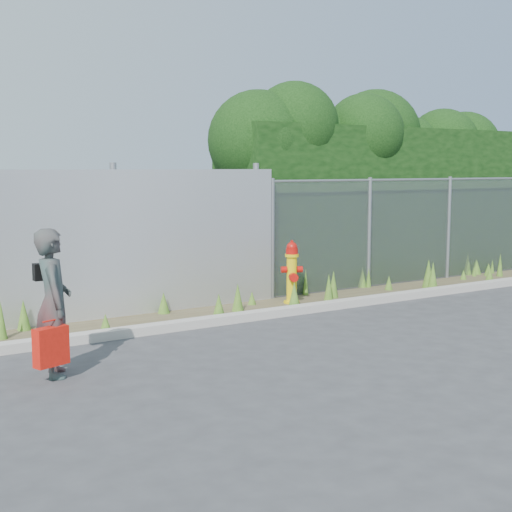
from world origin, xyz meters
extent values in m
plane|color=#39383B|center=(0.00, 0.00, 0.00)|extent=(80.00, 80.00, 0.00)
cube|color=#A59E95|center=(0.00, 1.80, 0.06)|extent=(16.00, 0.22, 0.12)
cube|color=#4E432C|center=(0.00, 2.40, 0.01)|extent=(16.00, 1.20, 0.01)
cone|color=#3E6C20|center=(-2.30, 1.99, 0.14)|extent=(0.18, 0.18, 0.29)
cone|color=#3E6C20|center=(3.19, 2.97, 0.19)|extent=(0.10, 0.10, 0.39)
cone|color=#3E6C20|center=(3.08, 3.03, 0.19)|extent=(0.17, 0.17, 0.38)
cone|color=#3E6C20|center=(5.96, 3.05, 0.23)|extent=(0.16, 0.16, 0.46)
cone|color=#3E6C20|center=(6.22, 2.73, 0.13)|extent=(0.17, 0.17, 0.26)
cone|color=#3E6C20|center=(1.96, 2.48, 0.24)|extent=(0.17, 0.17, 0.48)
cone|color=#3E6C20|center=(-1.05, 2.84, 0.17)|extent=(0.19, 0.19, 0.33)
cone|color=#3E6C20|center=(-3.53, 2.46, 0.25)|extent=(0.14, 0.14, 0.51)
cone|color=#3E6C20|center=(0.46, 2.71, 0.11)|extent=(0.14, 0.14, 0.22)
cone|color=#3E6C20|center=(4.09, 2.34, 0.27)|extent=(0.22, 0.22, 0.54)
cone|color=#3E6C20|center=(-3.15, 2.84, 0.22)|extent=(0.19, 0.19, 0.43)
cone|color=#3E6C20|center=(-0.52, 2.08, 0.19)|extent=(0.20, 0.20, 0.38)
cone|color=#3E6C20|center=(-0.01, 2.37, 0.22)|extent=(0.19, 0.19, 0.45)
cone|color=#3E6C20|center=(1.67, 2.25, 0.24)|extent=(0.17, 0.17, 0.47)
cone|color=#3E6C20|center=(1.71, 2.94, 0.23)|extent=(0.10, 0.10, 0.47)
cone|color=#3E6C20|center=(5.39, 2.65, 0.10)|extent=(0.14, 0.14, 0.20)
cone|color=#3E6C20|center=(0.81, 2.03, 0.22)|extent=(0.21, 0.21, 0.44)
cone|color=#3E6C20|center=(6.17, 3.00, 0.16)|extent=(0.22, 0.22, 0.33)
cone|color=#3E6C20|center=(5.92, 2.83, 0.10)|extent=(0.10, 0.10, 0.20)
cone|color=#3E6C20|center=(3.89, 2.07, 0.12)|extent=(0.15, 0.15, 0.23)
cone|color=#3E6C20|center=(3.92, 2.07, 0.27)|extent=(0.20, 0.20, 0.53)
cone|color=#3E6C20|center=(5.73, 2.29, 0.14)|extent=(0.16, 0.16, 0.28)
cone|color=#3E6C20|center=(6.34, 2.54, 0.24)|extent=(0.13, 0.13, 0.47)
cone|color=#3E6C20|center=(3.31, 2.56, 0.13)|extent=(0.15, 0.15, 0.27)
cone|color=#3E6C20|center=(6.56, 2.90, 0.15)|extent=(0.09, 0.09, 0.29)
cube|color=#B9BBC1|center=(-3.25, 3.00, 1.10)|extent=(8.50, 0.08, 2.20)
cylinder|color=gray|center=(-1.70, 3.12, 1.15)|extent=(0.10, 0.10, 2.30)
cylinder|color=gray|center=(0.80, 3.12, 1.15)|extent=(0.10, 0.10, 2.30)
cube|color=gray|center=(4.25, 3.00, 1.00)|extent=(6.50, 0.03, 2.00)
cylinder|color=gray|center=(4.25, 3.00, 2.00)|extent=(6.50, 0.04, 0.04)
cylinder|color=gray|center=(1.05, 3.00, 1.02)|extent=(0.07, 0.07, 2.05)
cylinder|color=gray|center=(3.20, 3.00, 1.02)|extent=(0.07, 0.07, 2.05)
cylinder|color=gray|center=(5.30, 3.00, 1.02)|extent=(0.07, 0.07, 2.05)
cube|color=black|center=(4.55, 4.00, 1.50)|extent=(7.30, 1.60, 3.00)
sphere|color=black|center=(1.45, 4.08, 2.72)|extent=(1.82, 1.82, 1.82)
sphere|color=black|center=(2.15, 3.92, 2.98)|extent=(1.64, 1.64, 1.64)
sphere|color=black|center=(2.99, 4.26, 2.70)|extent=(1.47, 1.47, 1.47)
sphere|color=black|center=(3.73, 3.80, 2.88)|extent=(1.55, 1.55, 1.55)
sphere|color=black|center=(4.44, 4.26, 2.90)|extent=(1.84, 1.84, 1.84)
sphere|color=black|center=(5.29, 4.21, 2.55)|extent=(1.51, 1.51, 1.51)
sphere|color=black|center=(6.12, 3.99, 2.70)|extent=(1.57, 1.57, 1.57)
sphere|color=black|center=(6.80, 4.00, 2.66)|extent=(1.59, 1.59, 1.59)
cylinder|color=yellow|center=(1.07, 2.47, 0.03)|extent=(0.26, 0.26, 0.06)
cylinder|color=yellow|center=(1.07, 2.47, 0.39)|extent=(0.17, 0.17, 0.79)
cylinder|color=yellow|center=(1.07, 2.47, 0.81)|extent=(0.22, 0.22, 0.05)
cylinder|color=#B20F0A|center=(1.07, 2.47, 0.87)|extent=(0.19, 0.19, 0.09)
sphere|color=#B20F0A|center=(1.07, 2.47, 0.94)|extent=(0.18, 0.18, 0.18)
cylinder|color=#B20F0A|center=(1.07, 2.47, 1.03)|extent=(0.05, 0.05, 0.05)
cylinder|color=#B20F0A|center=(0.94, 2.47, 0.58)|extent=(0.09, 0.10, 0.10)
cylinder|color=#B20F0A|center=(1.20, 2.47, 0.58)|extent=(0.09, 0.10, 0.10)
cylinder|color=#B20F0A|center=(1.07, 2.34, 0.46)|extent=(0.14, 0.11, 0.14)
imported|color=#0F5F59|center=(-3.41, 0.54, 0.80)|extent=(0.49, 0.65, 1.59)
cube|color=#B8140A|center=(-3.52, 0.30, 0.39)|extent=(0.37, 0.14, 0.41)
cylinder|color=#B8140A|center=(-3.52, 0.30, 0.66)|extent=(0.17, 0.02, 0.02)
cube|color=black|center=(-3.41, 0.80, 1.10)|extent=(0.25, 0.10, 0.19)
camera|label=1|loc=(-5.61, -6.90, 2.22)|focal=50.00mm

